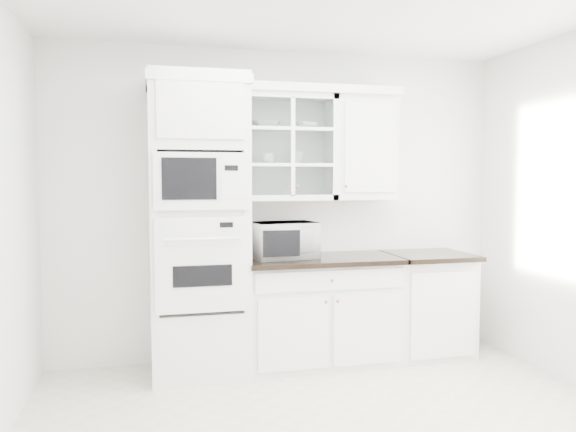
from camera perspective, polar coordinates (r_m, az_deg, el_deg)
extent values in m
cube|color=white|center=(4.98, -0.74, 1.12)|extent=(4.00, 0.02, 2.70)
cube|color=white|center=(4.56, -9.08, -1.07)|extent=(0.76, 0.65, 2.40)
cube|color=white|center=(4.26, -8.69, -4.94)|extent=(0.70, 0.03, 0.72)
cube|color=black|center=(4.26, -8.66, -6.04)|extent=(0.44, 0.01, 0.16)
cube|color=white|center=(4.21, -8.78, 3.49)|extent=(0.70, 0.03, 0.43)
cube|color=black|center=(4.19, -9.99, 3.75)|extent=(0.40, 0.01, 0.31)
cube|color=white|center=(4.90, 3.28, -9.70)|extent=(1.30, 0.60, 0.88)
cube|color=black|center=(4.78, 3.42, -4.43)|extent=(1.32, 0.67, 0.04)
cube|color=white|center=(5.27, 13.88, -8.84)|extent=(0.70, 0.60, 0.88)
cube|color=black|center=(5.16, 14.14, -3.92)|extent=(0.72, 0.67, 0.04)
cube|color=white|center=(4.83, 0.02, 6.97)|extent=(0.80, 0.33, 0.90)
cube|color=white|center=(4.83, 0.02, 5.19)|extent=(0.74, 0.29, 0.02)
cube|color=white|center=(4.84, 0.02, 8.74)|extent=(0.74, 0.29, 0.02)
cube|color=white|center=(5.03, 7.56, 6.81)|extent=(0.55, 0.33, 0.90)
cube|color=white|center=(4.84, -1.15, 12.75)|extent=(2.14, 0.38, 0.07)
imported|color=white|center=(4.71, -0.48, -2.45)|extent=(0.58, 0.50, 0.30)
imported|color=white|center=(4.80, -2.22, 9.25)|extent=(0.26, 0.26, 0.06)
imported|color=white|center=(4.88, 1.95, 9.15)|extent=(0.23, 0.23, 0.06)
imported|color=white|center=(4.78, -2.05, 5.85)|extent=(0.13, 0.13, 0.09)
imported|color=white|center=(4.84, 0.88, 5.93)|extent=(0.13, 0.13, 0.11)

